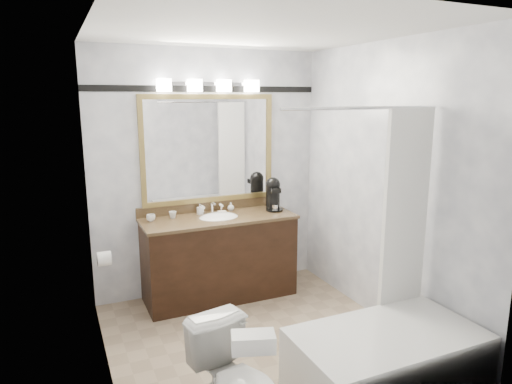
% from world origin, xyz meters
% --- Properties ---
extents(room, '(2.42, 2.62, 2.52)m').
position_xyz_m(room, '(0.00, 0.00, 1.25)').
color(room, gray).
rests_on(room, ground).
extents(vanity, '(1.53, 0.58, 0.97)m').
position_xyz_m(vanity, '(0.00, 1.02, 0.44)').
color(vanity, black).
rests_on(vanity, ground).
extents(mirror, '(1.40, 0.04, 1.10)m').
position_xyz_m(mirror, '(0.00, 1.28, 1.50)').
color(mirror, '#9E8547').
rests_on(mirror, room).
extents(vanity_light_bar, '(1.02, 0.14, 0.12)m').
position_xyz_m(vanity_light_bar, '(0.00, 1.23, 2.13)').
color(vanity_light_bar, silver).
rests_on(vanity_light_bar, room).
extents(accent_stripe, '(2.40, 0.01, 0.06)m').
position_xyz_m(accent_stripe, '(0.00, 1.29, 2.10)').
color(accent_stripe, black).
rests_on(accent_stripe, room).
extents(bathtub, '(1.30, 0.75, 1.96)m').
position_xyz_m(bathtub, '(0.55, -0.90, 0.28)').
color(bathtub, white).
rests_on(bathtub, ground).
extents(tp_roll, '(0.11, 0.12, 0.12)m').
position_xyz_m(tp_roll, '(-1.14, 0.66, 0.70)').
color(tp_roll, white).
rests_on(tp_roll, room).
extents(tissue_box, '(0.26, 0.20, 0.10)m').
position_xyz_m(tissue_box, '(-0.56, -1.12, 0.74)').
color(tissue_box, white).
rests_on(tissue_box, toilet).
extents(coffee_maker, '(0.18, 0.23, 0.35)m').
position_xyz_m(coffee_maker, '(0.63, 1.07, 1.03)').
color(coffee_maker, black).
rests_on(coffee_maker, vanity).
extents(cup_left, '(0.09, 0.09, 0.07)m').
position_xyz_m(cup_left, '(-0.65, 1.13, 0.88)').
color(cup_left, white).
rests_on(cup_left, vanity).
extents(cup_right, '(0.09, 0.09, 0.07)m').
position_xyz_m(cup_right, '(-0.43, 1.16, 0.88)').
color(cup_right, white).
rests_on(cup_right, vanity).
extents(soap_bottle_a, '(0.06, 0.06, 0.11)m').
position_xyz_m(soap_bottle_a, '(-0.14, 1.19, 0.90)').
color(soap_bottle_a, white).
rests_on(soap_bottle_a, vanity).
extents(soap_bottle_b, '(0.09, 0.09, 0.09)m').
position_xyz_m(soap_bottle_b, '(0.20, 1.20, 0.89)').
color(soap_bottle_b, white).
rests_on(soap_bottle_b, vanity).
extents(soap_bar, '(0.08, 0.05, 0.02)m').
position_xyz_m(soap_bar, '(0.08, 1.13, 0.86)').
color(soap_bar, beige).
rests_on(soap_bar, vanity).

